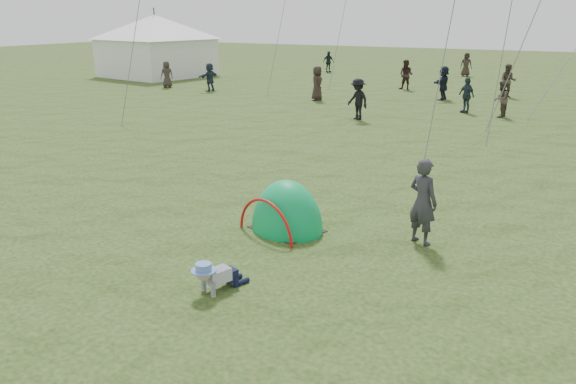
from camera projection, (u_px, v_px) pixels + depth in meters
The scene contains 16 objects.
ground at pixel (270, 281), 9.51m from camera, with size 140.00×140.00×0.00m, color #17360E.
crawling_toddler at pixel (215, 275), 9.08m from camera, with size 0.52×0.74×0.57m, color black, non-canonical shape.
popup_tent at pixel (287, 229), 11.80m from camera, with size 1.65×1.36×2.13m, color #0B9C52.
standing_adult at pixel (423, 202), 10.84m from camera, with size 0.63×0.41×1.72m, color #2F2F35.
event_marquee at pixel (156, 44), 40.40m from camera, with size 6.72×6.72×4.62m, color white, non-canonical shape.
crowd_person_1 at pixel (508, 81), 30.33m from camera, with size 0.86×0.67×1.78m, color #42372E.
crowd_person_4 at pixel (167, 74), 34.46m from camera, with size 0.78×0.51×1.60m, color #332B25.
crowd_person_5 at pixel (210, 77), 32.84m from camera, with size 1.51×0.48×1.62m, color #263241.
crowd_person_7 at pixel (406, 75), 33.37m from camera, with size 0.86×0.67×1.76m, color #30201E.
crowd_person_8 at pixel (328, 62), 43.57m from camera, with size 0.94×0.39×1.60m, color #1A232B.
crowd_person_10 at pixel (466, 64), 40.72m from camera, with size 0.83×0.54×1.69m, color #2D241E.
crowd_person_11 at pixel (443, 83), 29.37m from camera, with size 1.64×0.52×1.77m, color black.
crowd_person_13 at pixel (501, 99), 24.44m from camera, with size 0.77×0.60×1.58m, color #453B31.
crowd_person_14 at pixel (466, 95), 25.56m from camera, with size 0.94×0.39×1.60m, color #25353E.
crowd_person_15 at pixel (358, 99), 23.85m from camera, with size 1.12×0.65×1.74m, color black.
crowd_person_16 at pixel (317, 83), 29.26m from camera, with size 0.86×0.56×1.77m, color #2D211D.
Camera 1 is at (4.35, -7.44, 4.31)m, focal length 35.00 mm.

